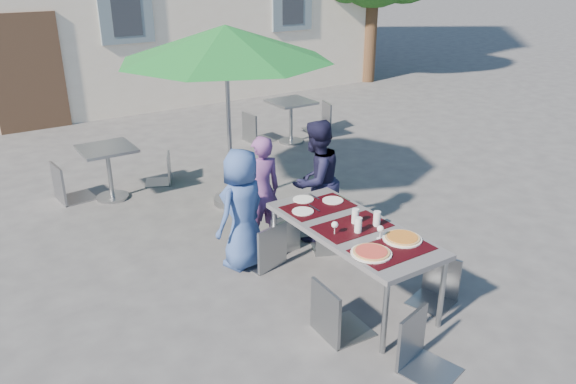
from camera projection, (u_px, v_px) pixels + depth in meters
ground at (365, 260)px, 6.26m from camera, size 90.00×90.00×0.00m
dining_table at (352, 232)px, 5.36m from camera, size 0.80×1.85×0.76m
pizza_near_left at (371, 252)px, 4.83m from camera, size 0.36×0.36×0.03m
pizza_near_right at (402, 238)px, 5.08m from camera, size 0.36×0.36×0.03m
glassware at (362, 222)px, 5.26m from camera, size 0.51×0.44×0.15m
place_settings at (313, 203)px, 5.82m from camera, size 0.68×0.47×0.01m
child_0 at (242, 209)px, 5.92m from camera, size 0.75×0.62×1.32m
child_1 at (261, 191)px, 6.41m from camera, size 0.51×0.37×1.30m
child_2 at (316, 181)px, 6.50m from camera, size 0.78×0.56×1.45m
chair_0 at (265, 219)px, 5.93m from camera, size 0.51×0.52×0.95m
chair_1 at (281, 209)px, 6.28m from camera, size 0.40×0.41×0.88m
chair_2 at (333, 206)px, 6.23m from camera, size 0.56×0.57×0.96m
chair_3 at (336, 279)px, 4.80m from camera, size 0.46×0.46×0.98m
chair_4 at (440, 255)px, 5.35m from camera, size 0.48×0.47×0.86m
chair_5 at (426, 312)px, 4.42m from camera, size 0.50×0.50×0.92m
patio_umbrella at (226, 44)px, 6.88m from camera, size 2.71×2.71×2.37m
cafe_table_0 at (108, 164)px, 7.67m from camera, size 0.70×0.70×0.75m
bg_chair_l_0 at (63, 159)px, 7.56m from camera, size 0.50×0.49×1.02m
bg_chair_r_0 at (161, 151)px, 8.23m from camera, size 0.50×0.50×0.84m
cafe_table_1 at (291, 114)px, 10.04m from camera, size 0.72×0.72×0.77m
bg_chair_l_1 at (254, 109)px, 10.06m from camera, size 0.48×0.48×1.03m
bg_chair_r_1 at (322, 100)px, 10.75m from camera, size 0.56×0.56×1.02m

